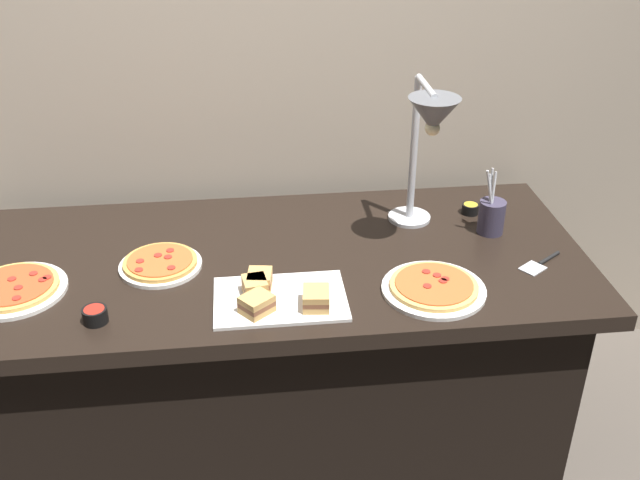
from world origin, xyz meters
name	(u,v)px	position (x,y,z in m)	size (l,w,h in m)	color
ground_plane	(282,440)	(0.00, 0.00, 0.00)	(8.00, 8.00, 0.00)	#4C443D
back_wall	(262,68)	(0.00, 0.50, 1.20)	(4.40, 0.04, 2.40)	tan
buffet_table	(278,354)	(0.00, 0.00, 0.39)	(1.90, 0.84, 0.76)	black
heat_lamp	(429,127)	(0.46, 0.04, 1.14)	(0.15, 0.34, 0.50)	#B7BABF
pizza_plate_front	(434,288)	(0.43, -0.24, 0.77)	(0.29, 0.29, 0.03)	white
pizza_plate_center	(160,264)	(-0.34, -0.02, 0.77)	(0.24, 0.24, 0.03)	white
pizza_plate_raised_stand	(14,289)	(-0.74, -0.11, 0.77)	(0.29, 0.29, 0.03)	white
sandwich_platter	(277,296)	(-0.01, -0.24, 0.78)	(0.37, 0.25, 0.06)	white
sauce_cup_near	(470,208)	(0.67, 0.21, 0.78)	(0.06, 0.06, 0.03)	black
sauce_cup_far	(95,315)	(-0.49, -0.28, 0.78)	(0.07, 0.07, 0.04)	black
utensil_holder	(491,216)	(0.70, 0.08, 0.82)	(0.08, 0.08, 0.23)	#383347
serving_spatula	(541,263)	(0.79, -0.13, 0.76)	(0.16, 0.13, 0.01)	#B7BABF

